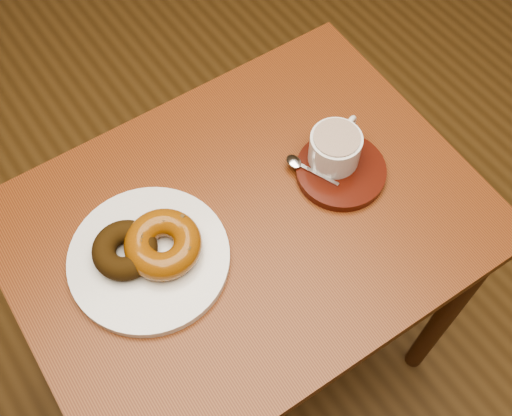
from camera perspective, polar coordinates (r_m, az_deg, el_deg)
cafe_table at (r=1.15m, az=-0.81°, el=-3.83°), size 0.78×0.60×0.71m
donut_plate at (r=1.02m, az=-9.48°, el=-4.44°), size 0.27×0.27×0.02m
donut_cinnamon at (r=1.00m, az=-11.58°, el=-3.67°), size 0.12×0.12×0.04m
donut_caramel at (r=0.99m, az=-8.27°, el=-3.19°), size 0.14×0.14×0.04m
saucer at (r=1.10m, az=7.54°, el=3.29°), size 0.20×0.20×0.02m
coffee_cup at (r=1.07m, az=7.08°, el=5.39°), size 0.11×0.09×0.06m
teaspoon at (r=1.08m, az=3.82°, el=3.92°), size 0.05×0.10×0.01m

